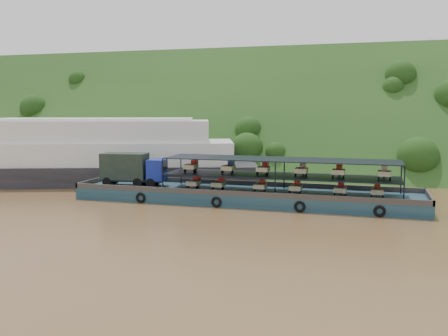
# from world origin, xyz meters

# --- Properties ---
(ground) EXTENTS (160.00, 160.00, 0.00)m
(ground) POSITION_xyz_m (0.00, 0.00, 0.00)
(ground) COLOR brown
(ground) RESTS_ON ground
(hillside) EXTENTS (140.00, 39.60, 39.60)m
(hillside) POSITION_xyz_m (0.00, 36.00, 0.00)
(hillside) COLOR #1C3714
(hillside) RESTS_ON ground
(cargo_barge) EXTENTS (35.00, 7.18, 4.71)m
(cargo_barge) POSITION_xyz_m (-0.33, 1.15, 1.17)
(cargo_barge) COLOR #122C42
(cargo_barge) RESTS_ON ground
(passenger_ferry) EXTENTS (41.83, 23.08, 8.25)m
(passenger_ferry) POSITION_xyz_m (-20.74, 8.84, 3.57)
(passenger_ferry) COLOR black
(passenger_ferry) RESTS_ON ground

